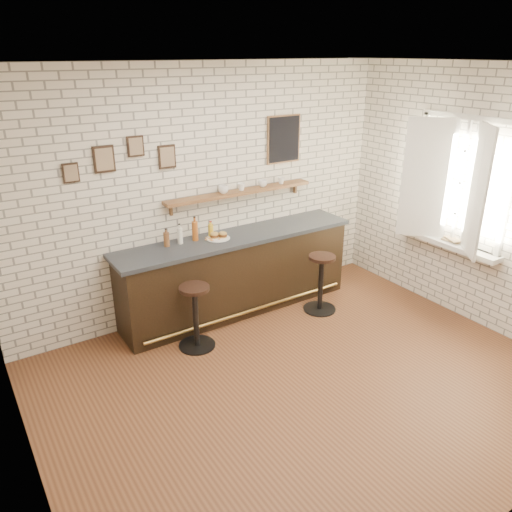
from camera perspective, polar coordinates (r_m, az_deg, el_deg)
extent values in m
plane|color=brown|center=(5.21, 5.76, -14.16)|extent=(5.00, 5.00, 0.00)
cube|color=black|center=(6.28, -2.15, -2.19)|extent=(3.00, 0.58, 0.96)
cube|color=#2D333A|center=(6.08, -2.21, 2.14)|extent=(3.10, 0.62, 0.05)
cylinder|color=olive|center=(6.19, -0.56, -6.25)|extent=(2.79, 0.04, 0.04)
cylinder|color=white|center=(5.98, -4.37, 2.05)|extent=(0.28, 0.28, 0.01)
cylinder|color=#DD9B4E|center=(6.02, -3.92, 2.28)|extent=(0.05, 0.05, 0.00)
cylinder|color=#DD9B4E|center=(5.98, -4.02, 2.14)|extent=(0.05, 0.05, 0.00)
cylinder|color=#DD9B4E|center=(5.99, -5.66, 2.11)|extent=(0.06, 0.06, 0.00)
cylinder|color=#DD9B4E|center=(6.04, -4.31, 2.33)|extent=(0.06, 0.06, 0.00)
cylinder|color=#DD9B4E|center=(5.90, -5.16, 1.82)|extent=(0.06, 0.06, 0.00)
cylinder|color=#DD9B4E|center=(6.01, -3.87, 2.26)|extent=(0.04, 0.04, 0.00)
cylinder|color=#DD9B4E|center=(5.93, -4.21, 1.94)|extent=(0.05, 0.05, 0.00)
cylinder|color=#DD9B4E|center=(5.88, -5.01, 1.75)|extent=(0.04, 0.04, 0.00)
cylinder|color=#DD9B4E|center=(5.92, -5.71, 1.87)|extent=(0.05, 0.05, 0.00)
cylinder|color=#DD9B4E|center=(5.96, -3.78, 2.08)|extent=(0.06, 0.06, 0.00)
cylinder|color=#DD9B4E|center=(5.95, -5.34, 1.98)|extent=(0.04, 0.04, 0.00)
cylinder|color=#DD9B4E|center=(5.98, -4.07, 2.13)|extent=(0.05, 0.05, 0.00)
cylinder|color=#DD9B4E|center=(6.02, -3.98, 2.26)|extent=(0.05, 0.05, 0.00)
cylinder|color=#DD9B4E|center=(5.99, -4.05, 2.18)|extent=(0.05, 0.05, 0.00)
cylinder|color=brown|center=(5.79, -10.19, 1.87)|extent=(0.07, 0.07, 0.17)
cylinder|color=brown|center=(5.76, -10.26, 2.82)|extent=(0.02, 0.02, 0.04)
cylinder|color=black|center=(5.75, -10.28, 3.05)|extent=(0.03, 0.03, 0.01)
cylinder|color=silver|center=(5.85, -8.68, 2.30)|extent=(0.06, 0.06, 0.19)
cylinder|color=silver|center=(5.81, -8.75, 3.36)|extent=(0.02, 0.02, 0.04)
cylinder|color=black|center=(5.80, -8.76, 3.61)|extent=(0.03, 0.03, 0.01)
cylinder|color=#954A18|center=(5.92, -6.98, 2.85)|extent=(0.07, 0.07, 0.23)
cylinder|color=#954A18|center=(5.88, -7.04, 4.14)|extent=(0.02, 0.02, 0.05)
cylinder|color=black|center=(5.87, -7.06, 4.44)|extent=(0.03, 0.03, 0.01)
cylinder|color=gold|center=(6.02, -5.19, 2.89)|extent=(0.06, 0.06, 0.16)
cylinder|color=gold|center=(5.99, -5.22, 3.74)|extent=(0.03, 0.03, 0.03)
cylinder|color=maroon|center=(5.98, -5.23, 3.94)|extent=(0.03, 0.03, 0.01)
cylinder|color=black|center=(5.77, -6.73, -10.07)|extent=(0.41, 0.41, 0.02)
cylinder|color=black|center=(5.58, -6.90, -7.02)|extent=(0.06, 0.06, 0.68)
cylinder|color=black|center=(5.42, -7.07, -3.68)|extent=(0.41, 0.41, 0.04)
cylinder|color=black|center=(6.51, 7.26, -6.00)|extent=(0.42, 0.42, 0.02)
cylinder|color=black|center=(6.35, 7.41, -3.19)|extent=(0.06, 0.06, 0.69)
cylinder|color=black|center=(6.21, 7.58, -0.15)|extent=(0.37, 0.37, 0.04)
cube|color=brown|center=(6.18, -1.80, 7.31)|extent=(2.00, 0.18, 0.04)
cube|color=brown|center=(5.87, -9.71, 5.35)|extent=(0.03, 0.04, 0.16)
cube|color=brown|center=(6.75, 4.49, 7.85)|extent=(0.03, 0.04, 0.16)
imported|color=white|center=(6.05, -3.75, 7.60)|extent=(0.17, 0.17, 0.10)
imported|color=white|center=(6.17, -1.69, 7.90)|extent=(0.13, 0.13, 0.09)
imported|color=white|center=(6.34, 0.77, 8.29)|extent=(0.14, 0.14, 0.09)
imported|color=white|center=(6.50, 2.90, 8.59)|extent=(0.12, 0.12, 0.08)
cube|color=black|center=(5.50, -16.98, 10.54)|extent=(0.22, 0.02, 0.28)
cube|color=black|center=(5.58, -13.61, 12.10)|extent=(0.18, 0.02, 0.22)
cube|color=black|center=(5.74, -10.14, 11.11)|extent=(0.20, 0.02, 0.26)
cube|color=black|center=(5.43, -20.41, 8.90)|extent=(0.16, 0.02, 0.20)
cube|color=black|center=(6.51, 3.17, 13.18)|extent=(0.46, 0.02, 0.56)
cube|color=white|center=(6.56, 21.06, 1.34)|extent=(0.20, 1.35, 0.06)
cube|color=white|center=(6.28, 23.40, 14.34)|extent=(0.05, 1.30, 0.06)
cube|color=white|center=(6.61, 21.43, 1.46)|extent=(0.05, 1.30, 0.06)
cube|color=white|center=(6.09, 26.91, 6.30)|extent=(0.05, 0.06, 1.50)
cube|color=white|center=(6.75, 18.25, 8.98)|extent=(0.05, 0.06, 1.50)
cube|color=white|center=(6.12, 23.81, 6.89)|extent=(0.40, 0.46, 1.46)
cube|color=white|center=(6.45, 19.44, 8.25)|extent=(0.40, 0.46, 1.46)
imported|color=tan|center=(6.51, 21.20, 1.57)|extent=(0.20, 0.25, 0.02)
imported|color=tan|center=(6.51, 21.13, 1.76)|extent=(0.23, 0.27, 0.02)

